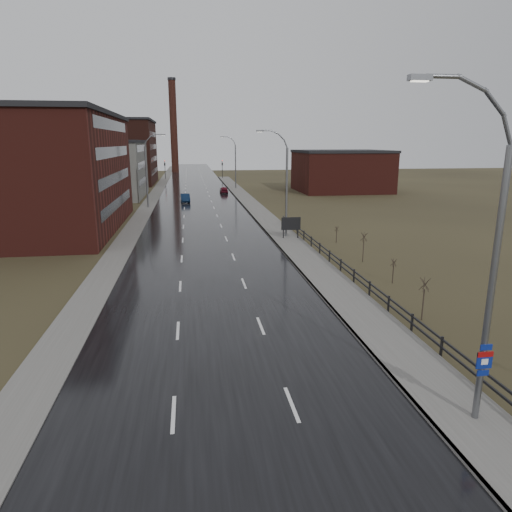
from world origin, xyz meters
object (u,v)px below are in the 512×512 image
object	(u,v)px
streetlight_main	(486,265)
car_near	(185,198)
billboard	(291,224)
car_far	(224,190)

from	to	relation	value
streetlight_main	car_near	size ratio (longest dim) A/B	2.81
car_near	billboard	bearing A→B (deg)	-74.44
streetlight_main	car_near	world-z (taller)	streetlight_main
billboard	car_far	xyz separation A→B (m)	(-3.60, 46.45, -0.99)
car_far	streetlight_main	bearing A→B (deg)	92.82
billboard	car_near	distance (m)	34.84
car_near	streetlight_main	bearing A→B (deg)	-84.17
car_near	car_far	xyz separation A→B (m)	(7.69, 13.51, -0.05)
car_near	car_far	world-z (taller)	car_near
billboard	car_far	world-z (taller)	billboard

